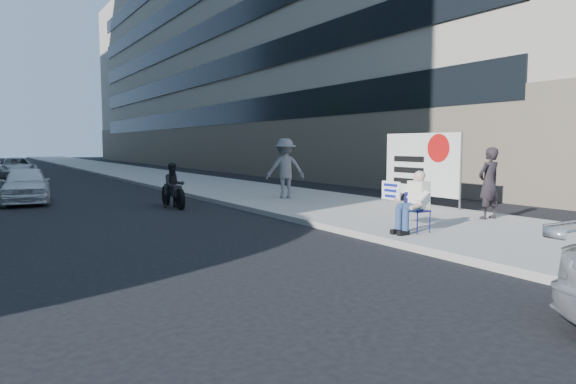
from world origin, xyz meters
TOP-DOWN VIEW (x-y plane):
  - ground at (0.00, 0.00)m, footprint 160.00×160.00m
  - near_sidewalk at (4.00, 20.00)m, footprint 5.00×120.00m
  - near_building at (17.00, 32.00)m, footprint 14.00×70.00m
  - seated_protester at (2.29, -0.41)m, footprint 0.83×1.12m
  - jogger at (3.66, 7.03)m, footprint 1.53×1.22m
  - pedestrian_woman at (5.40, 0.09)m, footprint 0.67×0.45m
  - protest_banner at (6.18, 3.14)m, footprint 0.08×3.06m
  - white_sedan_near at (-4.04, 11.48)m, footprint 1.90×3.85m
  - white_sedan_far at (-3.39, 26.91)m, footprint 2.20×4.49m
  - motorcycle at (-0.13, 7.64)m, footprint 0.72×2.05m

SIDE VIEW (x-z plane):
  - ground at x=0.00m, z-range 0.00..0.00m
  - near_sidewalk at x=4.00m, z-range 0.00..0.15m
  - white_sedan_far at x=-3.39m, z-range 0.00..1.23m
  - white_sedan_near at x=-4.04m, z-range 0.00..1.26m
  - motorcycle at x=-0.13m, z-range -0.08..1.35m
  - seated_protester at x=2.29m, z-range 0.22..1.53m
  - pedestrian_woman at x=5.40m, z-range 0.15..1.93m
  - jogger at x=3.66m, z-range 0.15..2.21m
  - protest_banner at x=6.18m, z-range 0.30..2.50m
  - near_building at x=17.00m, z-range 0.00..20.00m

